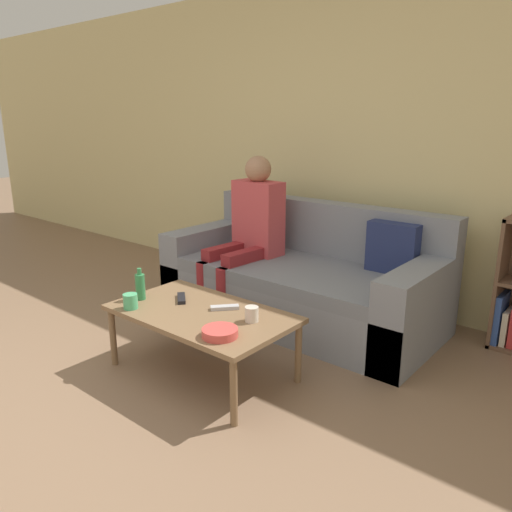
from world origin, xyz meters
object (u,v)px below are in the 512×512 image
(tv_remote_0, at_px, (225,307))
(snack_bowl, at_px, (220,332))
(tv_remote_1, at_px, (181,298))
(bottle, at_px, (140,286))
(coffee_table, at_px, (202,317))
(cup_far, at_px, (130,301))
(couch, at_px, (302,282))
(cup_near, at_px, (252,314))
(person_adult, at_px, (251,223))

(tv_remote_0, relative_size, snack_bowl, 0.83)
(tv_remote_1, distance_m, bottle, 0.27)
(snack_bowl, bearing_deg, coffee_table, 150.74)
(tv_remote_0, distance_m, bottle, 0.57)
(snack_bowl, bearing_deg, cup_far, -175.42)
(couch, xyz_separation_m, cup_near, (0.37, -1.04, 0.16))
(couch, distance_m, tv_remote_0, 1.02)
(coffee_table, distance_m, cup_near, 0.34)
(couch, bearing_deg, tv_remote_0, -82.84)
(coffee_table, distance_m, cup_far, 0.44)
(cup_far, distance_m, tv_remote_1, 0.32)
(couch, relative_size, tv_remote_1, 13.13)
(coffee_table, xyz_separation_m, snack_bowl, (0.33, -0.18, 0.06))
(couch, height_order, bottle, couch)
(person_adult, height_order, tv_remote_0, person_adult)
(coffee_table, height_order, cup_far, cup_far)
(coffee_table, relative_size, tv_remote_1, 6.86)
(couch, distance_m, cup_far, 1.40)
(person_adult, distance_m, snack_bowl, 1.49)
(person_adult, xyz_separation_m, bottle, (0.05, -1.14, -0.21))
(coffee_table, xyz_separation_m, bottle, (-0.44, -0.10, 0.12))
(coffee_table, distance_m, tv_remote_1, 0.24)
(snack_bowl, relative_size, bottle, 0.94)
(coffee_table, bearing_deg, bottle, -167.15)
(tv_remote_1, bearing_deg, snack_bowl, -72.20)
(person_adult, relative_size, snack_bowl, 6.37)
(cup_near, distance_m, tv_remote_1, 0.56)
(coffee_table, xyz_separation_m, person_adult, (-0.49, 1.04, 0.34))
(snack_bowl, bearing_deg, couch, 105.84)
(person_adult, distance_m, bottle, 1.16)
(cup_near, distance_m, snack_bowl, 0.26)
(tv_remote_0, distance_m, tv_remote_1, 0.32)
(bottle, bearing_deg, tv_remote_0, 22.13)
(tv_remote_0, distance_m, snack_bowl, 0.38)
(cup_near, distance_m, tv_remote_0, 0.25)
(snack_bowl, bearing_deg, bottle, 173.82)
(cup_far, xyz_separation_m, tv_remote_0, (0.44, 0.35, -0.03))
(couch, height_order, tv_remote_1, couch)
(cup_near, relative_size, snack_bowl, 0.45)
(person_adult, distance_m, tv_remote_0, 1.13)
(snack_bowl, bearing_deg, tv_remote_0, 129.35)
(couch, xyz_separation_m, tv_remote_0, (0.13, -1.01, 0.13))
(cup_near, relative_size, bottle, 0.42)
(cup_far, xyz_separation_m, snack_bowl, (0.69, 0.06, -0.02))
(tv_remote_1, xyz_separation_m, bottle, (-0.21, -0.15, 0.08))
(bottle, bearing_deg, cup_near, 13.06)
(coffee_table, bearing_deg, cup_far, -146.41)
(couch, height_order, coffee_table, couch)
(tv_remote_0, bearing_deg, snack_bowl, -8.99)
(cup_far, distance_m, bottle, 0.17)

